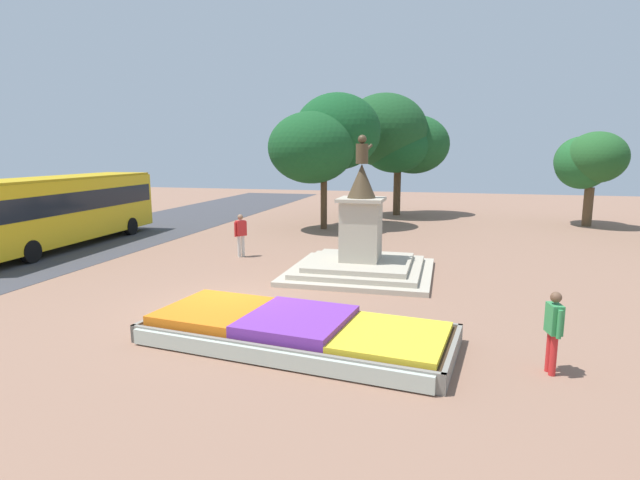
# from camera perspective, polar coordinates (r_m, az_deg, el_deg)

# --- Properties ---
(ground_plane) EXTENTS (84.91, 84.91, 0.00)m
(ground_plane) POSITION_cam_1_polar(r_m,az_deg,el_deg) (14.07, -9.83, -7.67)
(ground_plane) COLOR #8C6651
(flower_planter) EXTENTS (7.24, 3.74, 0.63)m
(flower_planter) POSITION_cam_1_polar(r_m,az_deg,el_deg) (11.42, -3.18, -10.32)
(flower_planter) COLOR #38281C
(flower_planter) RESTS_ON ground_plane
(statue_monument) EXTENTS (4.93, 4.93, 4.82)m
(statue_monument) POSITION_cam_1_polar(r_m,az_deg,el_deg) (17.51, 4.67, -1.07)
(statue_monument) COLOR #B4AA95
(statue_monument) RESTS_ON ground_plane
(city_bus) EXTENTS (3.10, 11.51, 3.15)m
(city_bus) POSITION_cam_1_polar(r_m,az_deg,el_deg) (25.19, -27.75, 3.35)
(city_bus) COLOR gold
(city_bus) RESTS_ON ground_plane
(pedestrian_near_planter) EXTENTS (0.29, 0.56, 1.64)m
(pedestrian_near_planter) POSITION_cam_1_polar(r_m,az_deg,el_deg) (10.65, 25.13, -8.99)
(pedestrian_near_planter) COLOR red
(pedestrian_near_planter) RESTS_ON ground_plane
(pedestrian_crossing_plaza) EXTENTS (0.40, 0.47, 1.76)m
(pedestrian_crossing_plaza) POSITION_cam_1_polar(r_m,az_deg,el_deg) (20.56, -9.05, 0.88)
(pedestrian_crossing_plaza) COLOR beige
(pedestrian_crossing_plaza) RESTS_ON ground_plane
(park_tree_far_left) EXTENTS (5.75, 6.51, 7.49)m
(park_tree_far_left) POSITION_cam_1_polar(r_m,az_deg,el_deg) (27.78, 0.68, 11.49)
(park_tree_far_left) COLOR #4C3823
(park_tree_far_left) RESTS_ON ground_plane
(park_tree_behind_statue) EXTENTS (3.68, 4.59, 5.38)m
(park_tree_behind_statue) POSITION_cam_1_polar(r_m,az_deg,el_deg) (32.48, 28.19, 7.98)
(park_tree_behind_statue) COLOR brown
(park_tree_behind_statue) RESTS_ON ground_plane
(park_tree_street_side) EXTENTS (6.93, 6.42, 8.01)m
(park_tree_street_side) POSITION_cam_1_polar(r_m,az_deg,el_deg) (33.84, 8.60, 11.45)
(park_tree_street_side) COLOR #4C3823
(park_tree_street_side) RESTS_ON ground_plane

